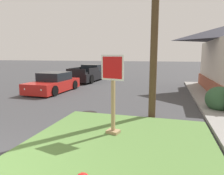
% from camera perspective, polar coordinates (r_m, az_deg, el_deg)
% --- Properties ---
extents(grass_corner_patch, '(4.89, 5.67, 0.08)m').
position_cam_1_polar(grass_corner_patch, '(5.03, 0.90, -17.91)').
color(grass_corner_patch, '#567F3D').
rests_on(grass_corner_patch, ground).
extents(stop_sign, '(0.69, 0.36, 2.27)m').
position_cam_1_polar(stop_sign, '(5.67, 0.27, -2.53)').
color(stop_sign, '#A3845B').
rests_on(stop_sign, grass_corner_patch).
extents(manhole_cover, '(0.70, 0.70, 0.02)m').
position_cam_1_polar(manhole_cover, '(8.22, -6.76, -7.31)').
color(manhole_cover, black).
rests_on(manhole_cover, ground).
extents(parked_sedan_red, '(1.98, 4.09, 1.25)m').
position_cam_1_polar(parked_sedan_red, '(13.48, -16.39, 1.15)').
color(parked_sedan_red, red).
rests_on(parked_sedan_red, ground).
extents(pickup_truck_black, '(2.06, 5.34, 1.48)m').
position_cam_1_polar(pickup_truck_black, '(18.58, -6.56, 3.80)').
color(pickup_truck_black, black).
rests_on(pickup_truck_black, ground).
extents(shrub_by_curb, '(1.11, 1.11, 1.06)m').
position_cam_1_polar(shrub_by_curb, '(9.47, 28.36, -2.94)').
color(shrub_by_curb, '#315836').
rests_on(shrub_by_curb, ground).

